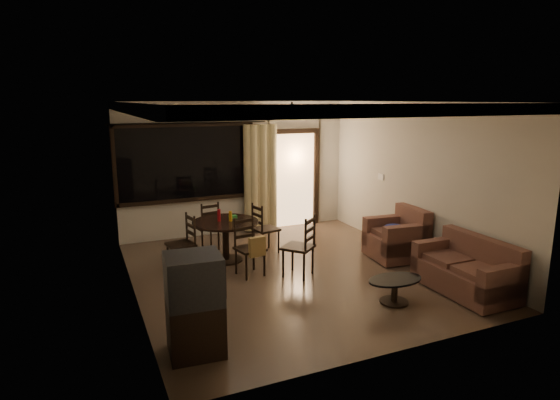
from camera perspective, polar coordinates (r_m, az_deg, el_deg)
name	(u,v)px	position (r m, az deg, el deg)	size (l,w,h in m)	color
ground	(291,273)	(7.91, 1.35, -8.85)	(5.50, 5.50, 0.00)	#7F6651
room_shell	(281,151)	(9.30, 0.14, 5.96)	(5.50, 6.70, 5.50)	beige
dining_table	(226,229)	(8.37, -6.65, -3.59)	(1.17, 1.17, 0.95)	black
dining_chair_west	(182,254)	(8.12, -11.88, -6.45)	(0.49, 0.49, 0.95)	black
dining_chair_east	(266,238)	(8.84, -1.78, -4.63)	(0.49, 0.49, 0.95)	black
dining_chair_south	(250,257)	(7.73, -3.64, -7.00)	(0.49, 0.54, 0.95)	black
dining_chair_north	(207,235)	(9.12, -8.90, -4.24)	(0.49, 0.49, 0.95)	black
tv_cabinet	(195,305)	(5.46, -10.34, -12.43)	(0.66, 0.60, 1.17)	black
sofa	(468,271)	(7.62, 21.93, -8.04)	(0.81, 1.51, 0.81)	#4C2A23
armchair	(398,238)	(8.78, 14.24, -4.53)	(0.98, 0.98, 0.90)	#4C2A23
coffee_table	(395,287)	(6.93, 13.81, -10.23)	(0.83, 0.50, 0.36)	black
side_chair	(299,258)	(7.70, 2.32, -7.06)	(0.64, 0.64, 1.02)	black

